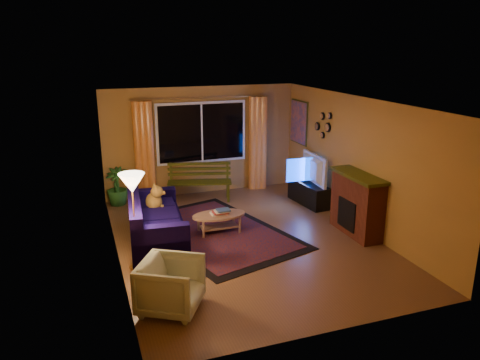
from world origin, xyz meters
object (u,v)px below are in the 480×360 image
object	(u,v)px
coffee_table	(219,223)
tv_console	(309,193)
sofa	(156,219)
armchair	(171,283)
floor_lamp	(135,222)
bench	(200,191)

from	to	relation	value
coffee_table	tv_console	bearing A→B (deg)	21.14
sofa	armchair	xyz separation A→B (m)	(-0.19, -2.28, -0.04)
sofa	tv_console	bearing A→B (deg)	20.38
floor_lamp	tv_console	world-z (taller)	floor_lamp
sofa	floor_lamp	xyz separation A→B (m)	(-0.47, -0.89, 0.35)
floor_lamp	coffee_table	distance (m)	1.98
bench	tv_console	size ratio (longest dim) A/B	1.23
floor_lamp	armchair	bearing A→B (deg)	-78.88
bench	coffee_table	bearing A→B (deg)	-79.58
sofa	floor_lamp	bearing A→B (deg)	-112.48
sofa	armchair	world-z (taller)	sofa
bench	sofa	world-z (taller)	sofa
bench	sofa	bearing A→B (deg)	-109.12
bench	coffee_table	distance (m)	1.94
sofa	coffee_table	world-z (taller)	sofa
bench	coffee_table	xyz separation A→B (m)	(-0.14, -1.94, -0.03)
sofa	coffee_table	bearing A→B (deg)	7.43
tv_console	floor_lamp	bearing A→B (deg)	-161.01
floor_lamp	sofa	bearing A→B (deg)	62.28
armchair	coffee_table	xyz separation A→B (m)	(1.37, 2.33, -0.21)
armchair	tv_console	xyz separation A→B (m)	(3.73, 3.24, -0.15)
coffee_table	floor_lamp	bearing A→B (deg)	-150.40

